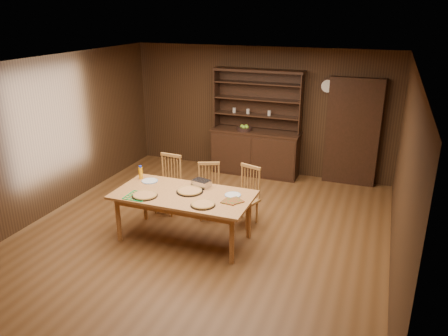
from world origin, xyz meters
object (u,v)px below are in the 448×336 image
at_px(dining_table, 183,198).
at_px(chair_left, 169,182).
at_px(china_hutch, 256,146).
at_px(juice_bottle, 141,173).
at_px(chair_right, 247,193).
at_px(chair_center, 209,189).

xyz_separation_m(dining_table, chair_left, (-0.67, 0.84, -0.15)).
height_order(china_hutch, chair_left, china_hutch).
distance_m(china_hutch, juice_bottle, 2.99).
xyz_separation_m(dining_table, chair_right, (0.71, 0.87, -0.17)).
height_order(chair_right, juice_bottle, juice_bottle).
xyz_separation_m(chair_center, juice_bottle, (-0.93, -0.58, 0.37)).
relative_size(china_hutch, chair_center, 2.35).
bearing_deg(china_hutch, chair_center, -93.82).
relative_size(china_hutch, chair_left, 2.18).
xyz_separation_m(china_hutch, chair_left, (-0.86, -2.24, -0.07)).
xyz_separation_m(chair_left, juice_bottle, (-0.22, -0.53, 0.33)).
bearing_deg(chair_right, dining_table, -111.07).
bearing_deg(chair_right, juice_bottle, -142.45).
distance_m(china_hutch, chair_right, 2.27).
height_order(chair_left, chair_right, chair_left).
bearing_deg(juice_bottle, china_hutch, 68.75).
height_order(dining_table, chair_left, chair_left).
height_order(chair_center, juice_bottle, juice_bottle).
height_order(china_hutch, dining_table, china_hutch).
distance_m(chair_left, chair_center, 0.72).
relative_size(chair_right, juice_bottle, 4.36).
bearing_deg(chair_left, juice_bottle, -107.95).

